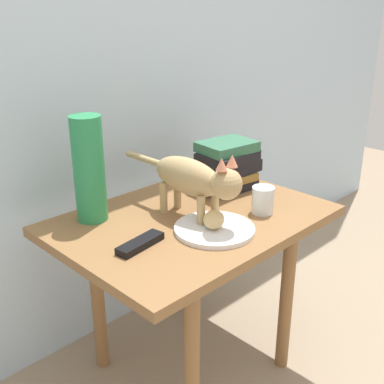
% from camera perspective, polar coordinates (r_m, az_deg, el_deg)
% --- Properties ---
extents(ground_plane, '(6.00, 6.00, 0.00)m').
position_cam_1_polar(ground_plane, '(1.80, 0.00, -19.65)').
color(ground_plane, gray).
extents(back_panel, '(4.00, 0.04, 2.20)m').
position_cam_1_polar(back_panel, '(1.67, -10.65, 18.32)').
color(back_panel, silver).
rests_on(back_panel, ground).
extents(side_table, '(0.82, 0.59, 0.57)m').
position_cam_1_polar(side_table, '(1.52, 0.00, -5.58)').
color(side_table, olive).
rests_on(side_table, ground).
extents(plate, '(0.23, 0.23, 0.01)m').
position_cam_1_polar(plate, '(1.39, 2.67, -4.42)').
color(plate, white).
rests_on(plate, side_table).
extents(bread_roll, '(0.10, 0.10, 0.05)m').
position_cam_1_polar(bread_roll, '(1.37, 2.61, -3.27)').
color(bread_roll, '#E0BC7A').
rests_on(bread_roll, plate).
extents(cat, '(0.09, 0.48, 0.23)m').
position_cam_1_polar(cat, '(1.41, 0.31, 1.60)').
color(cat, tan).
rests_on(cat, side_table).
extents(book_stack, '(0.23, 0.16, 0.17)m').
position_cam_1_polar(book_stack, '(1.67, 4.21, 3.12)').
color(book_stack, black).
rests_on(book_stack, side_table).
extents(green_vase, '(0.09, 0.09, 0.32)m').
position_cam_1_polar(green_vase, '(1.44, -12.12, 2.65)').
color(green_vase, '#288C51').
rests_on(green_vase, side_table).
extents(candle_jar, '(0.07, 0.07, 0.08)m').
position_cam_1_polar(candle_jar, '(1.51, 8.39, -1.10)').
color(candle_jar, silver).
rests_on(candle_jar, side_table).
extents(tv_remote, '(0.15, 0.06, 0.02)m').
position_cam_1_polar(tv_remote, '(1.31, -6.15, -6.09)').
color(tv_remote, black).
rests_on(tv_remote, side_table).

